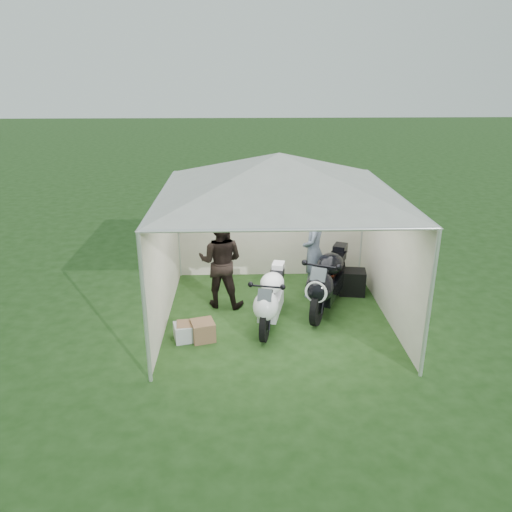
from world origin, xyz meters
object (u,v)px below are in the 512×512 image
object	(u,v)px
equipment_box	(352,282)
crate_3	(190,331)
paddock_stand	(338,281)
person_blue_jacket	(314,251)
crate_0	(187,332)
person_dark_jacket	(221,261)
motorcycle_black	(327,280)
canopy_tent	(279,178)
motorcycle_white	(271,298)
crate_2	(202,326)
crate_1	(203,331)

from	to	relation	value
equipment_box	crate_3	world-z (taller)	equipment_box
paddock_stand	person_blue_jacket	distance (m)	0.99
crate_0	paddock_stand	bearing A→B (deg)	34.02
equipment_box	crate_0	world-z (taller)	equipment_box
person_dark_jacket	crate_0	world-z (taller)	person_dark_jacket
motorcycle_black	paddock_stand	xyz separation A→B (m)	(0.41, 0.92, -0.43)
canopy_tent	motorcycle_white	world-z (taller)	canopy_tent
canopy_tent	paddock_stand	world-z (taller)	canopy_tent
motorcycle_white	crate_3	bearing A→B (deg)	-148.63
canopy_tent	crate_3	world-z (taller)	canopy_tent
motorcycle_black	crate_3	bearing A→B (deg)	-133.44
crate_0	person_blue_jacket	bearing A→B (deg)	36.15
canopy_tent	crate_2	xyz separation A→B (m)	(-1.35, -0.60, -2.47)
person_blue_jacket	crate_2	bearing A→B (deg)	-39.23
motorcycle_white	equipment_box	distance (m)	2.16
canopy_tent	person_blue_jacket	world-z (taller)	canopy_tent
person_dark_jacket	crate_3	distance (m)	1.57
canopy_tent	crate_2	bearing A→B (deg)	-156.08
person_blue_jacket	crate_1	size ratio (longest dim) A/B	5.07
motorcycle_white	crate_1	bearing A→B (deg)	-144.17
motorcycle_black	crate_1	bearing A→B (deg)	-130.84
crate_1	crate_3	world-z (taller)	crate_1
equipment_box	crate_2	xyz separation A→B (m)	(-2.94, -1.49, -0.15)
crate_0	crate_3	world-z (taller)	crate_3
canopy_tent	person_blue_jacket	bearing A→B (deg)	47.96
person_blue_jacket	crate_0	xyz separation A→B (m)	(-2.35, -1.72, -0.79)
canopy_tent	person_dark_jacket	xyz separation A→B (m)	(-1.04, 0.47, -1.68)
motorcycle_white	crate_2	xyz separation A→B (m)	(-1.21, -0.23, -0.42)
person_blue_jacket	crate_2	xyz separation A→B (m)	(-2.13, -1.47, -0.83)
motorcycle_white	crate_0	xyz separation A→B (m)	(-1.43, -0.48, -0.38)
person_dark_jacket	crate_1	size ratio (longest dim) A/B	4.84
canopy_tent	person_blue_jacket	distance (m)	2.01
person_blue_jacket	crate_3	bearing A→B (deg)	-37.52
canopy_tent	motorcycle_black	xyz separation A→B (m)	(0.95, 0.21, -1.97)
crate_1	crate_2	distance (m)	0.27
motorcycle_white	paddock_stand	world-z (taller)	motorcycle_white
crate_0	crate_2	bearing A→B (deg)	48.62
motorcycle_black	person_blue_jacket	world-z (taller)	person_blue_jacket
paddock_stand	crate_1	size ratio (longest dim) A/B	1.27
paddock_stand	equipment_box	xyz separation A→B (m)	(0.24, -0.23, 0.07)
motorcycle_white	person_dark_jacket	bearing A→B (deg)	149.98
canopy_tent	motorcycle_black	bearing A→B (deg)	12.31
paddock_stand	crate_0	distance (m)	3.53
crate_1	motorcycle_white	bearing A→B (deg)	22.73
equipment_box	crate_0	size ratio (longest dim) A/B	1.16
motorcycle_black	person_dark_jacket	xyz separation A→B (m)	(-1.99, 0.26, 0.29)
crate_1	paddock_stand	bearing A→B (deg)	36.62
person_blue_jacket	paddock_stand	bearing A→B (deg)	130.32
motorcycle_white	person_blue_jacket	xyz separation A→B (m)	(0.92, 1.24, 0.41)
motorcycle_black	crate_0	xyz separation A→B (m)	(-2.52, -1.06, -0.46)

